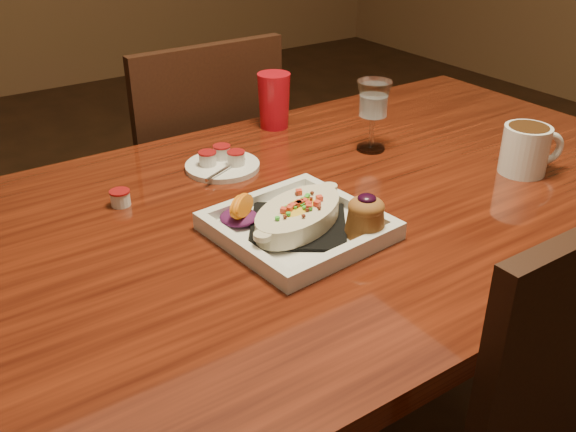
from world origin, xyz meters
TOP-DOWN VIEW (x-y plane):
  - table at (0.00, 0.00)m, footprint 1.50×0.90m
  - chair_far at (-0.00, 0.63)m, footprint 0.42×0.42m
  - plate at (-0.14, -0.08)m, footprint 0.27×0.27m
  - coffee_mug at (0.37, -0.13)m, footprint 0.13×0.09m
  - goblet at (0.19, 0.14)m, footprint 0.07×0.07m
  - saucer at (-0.12, 0.23)m, footprint 0.15×0.15m
  - creamer_loose at (-0.36, 0.19)m, footprint 0.04×0.04m
  - red_tumbler at (0.10, 0.37)m, footprint 0.08×0.08m

SIDE VIEW (x-z plane):
  - chair_far at x=0.00m, z-range 0.04..0.97m
  - table at x=0.00m, z-range 0.28..1.03m
  - saucer at x=-0.12m, z-range 0.71..0.81m
  - creamer_loose at x=-0.36m, z-range 0.75..0.78m
  - plate at x=-0.14m, z-range 0.73..0.82m
  - coffee_mug at x=0.37m, z-range 0.75..0.85m
  - red_tumbler at x=0.10m, z-range 0.75..0.88m
  - goblet at x=0.19m, z-range 0.78..0.93m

